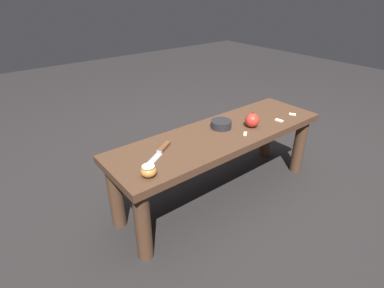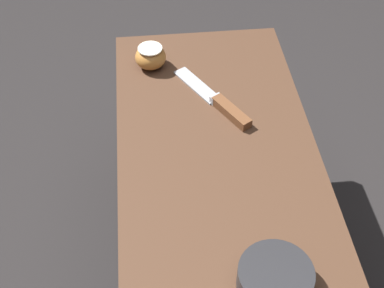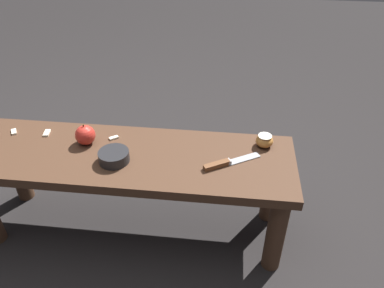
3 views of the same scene
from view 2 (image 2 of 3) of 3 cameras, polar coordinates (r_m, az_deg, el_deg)
knife at (r=1.13m, az=3.18°, el=4.23°), size 0.22×0.15×0.02m
apple_cut at (r=1.23m, az=-4.44°, el=9.25°), size 0.07×0.07×0.05m
bowl at (r=0.87m, az=8.84°, el=-14.03°), size 0.12×0.12×0.04m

